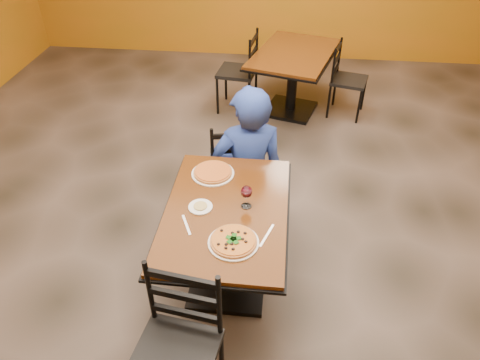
# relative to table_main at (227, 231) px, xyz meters

# --- Properties ---
(floor) EXTENTS (7.00, 8.00, 0.01)m
(floor) POSITION_rel_table_main_xyz_m (0.00, 0.50, -0.56)
(floor) COLOR black
(floor) RESTS_ON ground
(table_main) EXTENTS (0.83, 1.23, 0.75)m
(table_main) POSITION_rel_table_main_xyz_m (0.00, 0.00, 0.00)
(table_main) COLOR #592D0E
(table_main) RESTS_ON floor
(table_second) EXTENTS (1.15, 1.43, 0.75)m
(table_second) POSITION_rel_table_main_xyz_m (0.41, 2.77, 0.00)
(table_second) COLOR #592D0E
(table_second) RESTS_ON floor
(chair_main_near) EXTENTS (0.50, 0.50, 0.97)m
(chair_main_near) POSITION_rel_table_main_xyz_m (-0.16, -0.91, -0.07)
(chair_main_near) COLOR black
(chair_main_near) RESTS_ON floor
(chair_main_far) EXTENTS (0.48, 0.48, 0.91)m
(chair_main_far) POSITION_rel_table_main_xyz_m (-0.06, 0.95, -0.10)
(chair_main_far) COLOR black
(chair_main_far) RESTS_ON floor
(chair_second_left) EXTENTS (0.48, 0.48, 0.95)m
(chair_second_left) POSITION_rel_table_main_xyz_m (-0.25, 2.77, -0.08)
(chair_second_left) COLOR black
(chair_second_left) RESTS_ON floor
(chair_second_right) EXTENTS (0.47, 0.47, 0.86)m
(chair_second_right) POSITION_rel_table_main_xyz_m (1.07, 2.77, -0.13)
(chair_second_right) COLOR black
(chair_second_right) RESTS_ON floor
(diner) EXTENTS (0.71, 0.56, 1.25)m
(diner) POSITION_rel_table_main_xyz_m (0.07, 0.80, 0.07)
(diner) COLOR navy
(diner) RESTS_ON floor
(plate_main) EXTENTS (0.31, 0.31, 0.01)m
(plate_main) POSITION_rel_table_main_xyz_m (0.08, -0.30, 0.20)
(plate_main) COLOR white
(plate_main) RESTS_ON table_main
(pizza_main) EXTENTS (0.28, 0.28, 0.02)m
(pizza_main) POSITION_rel_table_main_xyz_m (0.08, -0.30, 0.21)
(pizza_main) COLOR maroon
(pizza_main) RESTS_ON plate_main
(plate_far) EXTENTS (0.31, 0.31, 0.01)m
(plate_far) POSITION_rel_table_main_xyz_m (-0.15, 0.38, 0.20)
(plate_far) COLOR white
(plate_far) RESTS_ON table_main
(pizza_far) EXTENTS (0.28, 0.28, 0.02)m
(pizza_far) POSITION_rel_table_main_xyz_m (-0.15, 0.38, 0.21)
(pizza_far) COLOR orange
(pizza_far) RESTS_ON plate_far
(side_plate) EXTENTS (0.16, 0.16, 0.01)m
(side_plate) POSITION_rel_table_main_xyz_m (-0.17, 0.00, 0.20)
(side_plate) COLOR white
(side_plate) RESTS_ON table_main
(dip) EXTENTS (0.09, 0.09, 0.01)m
(dip) POSITION_rel_table_main_xyz_m (-0.17, 0.00, 0.21)
(dip) COLOR tan
(dip) RESTS_ON side_plate
(wine_glass) EXTENTS (0.08, 0.08, 0.18)m
(wine_glass) POSITION_rel_table_main_xyz_m (0.13, 0.05, 0.28)
(wine_glass) COLOR white
(wine_glass) RESTS_ON table_main
(fork) EXTENTS (0.10, 0.18, 0.00)m
(fork) POSITION_rel_table_main_xyz_m (-0.23, -0.17, 0.20)
(fork) COLOR silver
(fork) RESTS_ON table_main
(knife) EXTENTS (0.08, 0.20, 0.00)m
(knife) POSITION_rel_table_main_xyz_m (0.28, -0.21, 0.20)
(knife) COLOR silver
(knife) RESTS_ON table_main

